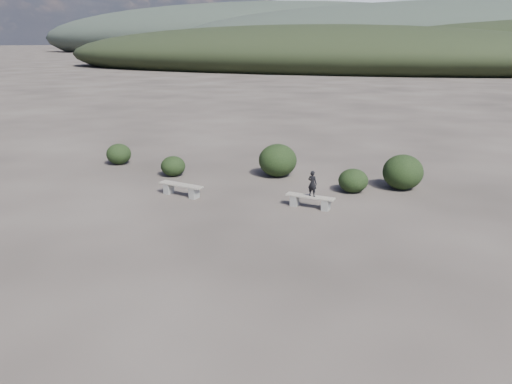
% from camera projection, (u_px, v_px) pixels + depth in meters
% --- Properties ---
extents(ground, '(1200.00, 1200.00, 0.00)m').
position_uv_depth(ground, '(191.00, 271.00, 12.39)').
color(ground, '#312A26').
rests_on(ground, ground).
extents(bench_left, '(1.81, 0.61, 0.44)m').
position_uv_depth(bench_left, '(181.00, 189.00, 18.33)').
color(bench_left, gray).
rests_on(bench_left, ground).
extents(bench_right, '(1.71, 0.46, 0.42)m').
position_uv_depth(bench_right, '(310.00, 201.00, 17.00)').
color(bench_right, gray).
rests_on(bench_right, ground).
extents(seated_person, '(0.36, 0.28, 0.89)m').
position_uv_depth(seated_person, '(312.00, 184.00, 16.80)').
color(seated_person, black).
rests_on(seated_person, bench_right).
extents(shrub_a, '(1.03, 1.03, 0.84)m').
position_uv_depth(shrub_a, '(173.00, 166.00, 21.02)').
color(shrub_a, black).
rests_on(shrub_a, ground).
extents(shrub_b, '(1.60, 1.60, 1.37)m').
position_uv_depth(shrub_b, '(278.00, 160.00, 20.89)').
color(shrub_b, black).
rests_on(shrub_b, ground).
extents(shrub_c, '(1.12, 1.12, 0.89)m').
position_uv_depth(shrub_c, '(353.00, 181.00, 18.74)').
color(shrub_c, black).
rests_on(shrub_c, ground).
extents(shrub_d, '(1.53, 1.53, 1.34)m').
position_uv_depth(shrub_d, '(403.00, 172.00, 19.07)').
color(shrub_d, black).
rests_on(shrub_d, ground).
extents(shrub_f, '(1.13, 1.13, 0.95)m').
position_uv_depth(shrub_f, '(119.00, 154.00, 23.02)').
color(shrub_f, black).
rests_on(shrub_f, ground).
extents(mountain_ridges, '(500.00, 400.00, 56.00)m').
position_uv_depth(mountain_ridges, '(444.00, 32.00, 312.89)').
color(mountain_ridges, black).
rests_on(mountain_ridges, ground).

